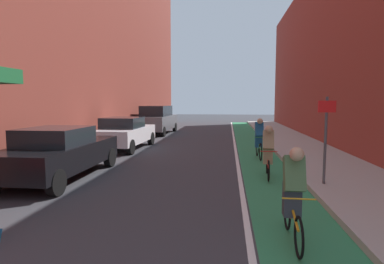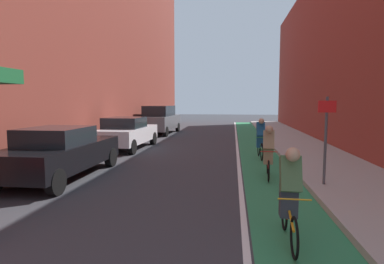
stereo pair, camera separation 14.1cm
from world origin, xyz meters
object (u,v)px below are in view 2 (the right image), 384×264
object	(u,v)px
parked_sedan_white	(126,133)
cyclist_mid	(290,194)
parked_sedan_black	(60,152)
cyclist_trailing	(268,151)
cyclist_far	(260,137)
street_sign_post	(326,132)
parked_suv_gray	(160,119)

from	to	relation	value
parked_sedan_white	cyclist_mid	distance (m)	11.22
parked_sedan_black	cyclist_trailing	size ratio (longest dim) A/B	2.75
parked_sedan_black	cyclist_mid	xyz separation A→B (m)	(6.02, -3.60, 0.02)
cyclist_mid	cyclist_far	xyz separation A→B (m)	(0.19, 7.66, 0.05)
cyclist_trailing	street_sign_post	size ratio (longest dim) A/B	0.73
parked_sedan_black	parked_sedan_white	distance (m)	5.87
parked_sedan_white	cyclist_far	bearing A→B (deg)	-16.25
parked_suv_gray	cyclist_trailing	xyz separation A→B (m)	(6.17, -12.19, -0.21)
cyclist_far	street_sign_post	xyz separation A→B (m)	(1.27, -4.36, 0.65)
parked_suv_gray	street_sign_post	bearing A→B (deg)	-60.71
cyclist_mid	cyclist_trailing	bearing A→B (deg)	88.08
street_sign_post	parked_suv_gray	bearing A→B (deg)	119.29
cyclist_mid	parked_sedan_black	bearing A→B (deg)	149.09
cyclist_mid	street_sign_post	bearing A→B (deg)	66.29
cyclist_mid	street_sign_post	distance (m)	3.68
parked_suv_gray	cyclist_far	size ratio (longest dim) A/B	2.76
cyclist_mid	street_sign_post	xyz separation A→B (m)	(1.45, 3.30, 0.70)
parked_sedan_white	cyclist_trailing	xyz separation A→B (m)	(6.17, -5.04, 0.02)
parked_sedan_white	parked_suv_gray	size ratio (longest dim) A/B	0.91
cyclist_far	cyclist_trailing	bearing A→B (deg)	-90.66
cyclist_far	street_sign_post	bearing A→B (deg)	-73.81
cyclist_far	cyclist_mid	bearing A→B (deg)	-91.39
parked_sedan_black	parked_suv_gray	bearing A→B (deg)	90.01
parked_sedan_black	parked_sedan_white	world-z (taller)	same
parked_sedan_white	street_sign_post	distance (m)	9.72
parked_sedan_black	cyclist_far	distance (m)	7.42
parked_sedan_white	cyclist_trailing	world-z (taller)	cyclist_trailing
parked_sedan_black	cyclist_mid	distance (m)	7.02
parked_sedan_white	parked_suv_gray	xyz separation A→B (m)	(-0.00, 7.15, 0.23)
parked_sedan_black	cyclist_far	xyz separation A→B (m)	(6.21, 4.06, 0.06)
street_sign_post	cyclist_mid	bearing A→B (deg)	-113.71
cyclist_trailing	cyclist_far	size ratio (longest dim) A/B	0.95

